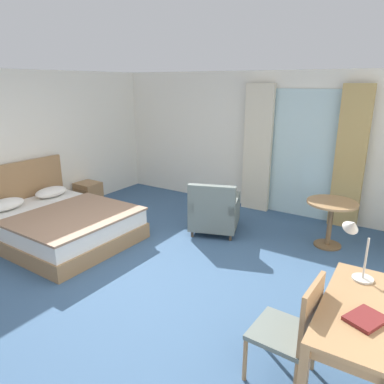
# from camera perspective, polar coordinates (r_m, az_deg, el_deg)

# --- Properties ---
(ground) EXTENTS (6.42, 6.98, 0.10)m
(ground) POSITION_cam_1_polar(r_m,az_deg,el_deg) (4.68, -7.38, -13.45)
(ground) COLOR #38567A
(wall_back) EXTENTS (6.02, 0.12, 2.52)m
(wall_back) POSITION_cam_1_polar(r_m,az_deg,el_deg) (6.89, 9.84, 8.01)
(wall_back) COLOR white
(wall_back) RESTS_ON ground
(balcony_glass_door) EXTENTS (1.14, 0.02, 2.22)m
(balcony_glass_door) POSITION_cam_1_polar(r_m,az_deg,el_deg) (6.54, 17.16, 5.67)
(balcony_glass_door) COLOR silver
(balcony_glass_door) RESTS_ON ground
(curtain_panel_left) EXTENTS (0.52, 0.10, 2.31)m
(curtain_panel_left) POSITION_cam_1_polar(r_m,az_deg,el_deg) (6.69, 10.41, 6.78)
(curtain_panel_left) COLOR beige
(curtain_panel_left) RESTS_ON ground
(curtain_panel_right) EXTENTS (0.46, 0.10, 2.31)m
(curtain_panel_right) POSITION_cam_1_polar(r_m,az_deg,el_deg) (6.27, 23.89, 4.91)
(curtain_panel_right) COLOR tan
(curtain_panel_right) RESTS_ON ground
(bed) EXTENTS (2.18, 1.73, 1.08)m
(bed) POSITION_cam_1_polar(r_m,az_deg,el_deg) (5.86, -20.67, -4.59)
(bed) COLOR #9E754C
(bed) RESTS_ON ground
(nightstand) EXTENTS (0.42, 0.40, 0.46)m
(nightstand) POSITION_cam_1_polar(r_m,az_deg,el_deg) (7.25, -16.16, -0.34)
(nightstand) COLOR #9E754C
(nightstand) RESTS_ON ground
(writing_desk) EXTENTS (0.55, 1.24, 0.76)m
(writing_desk) POSITION_cam_1_polar(r_m,az_deg,el_deg) (3.04, 25.08, -17.72)
(writing_desk) COLOR #9E754C
(writing_desk) RESTS_ON ground
(desk_chair) EXTENTS (0.48, 0.49, 0.93)m
(desk_chair) POSITION_cam_1_polar(r_m,az_deg,el_deg) (3.07, 15.92, -19.98)
(desk_chair) COLOR slate
(desk_chair) RESTS_ON ground
(desk_lamp) EXTENTS (0.33, 0.32, 0.49)m
(desk_lamp) POSITION_cam_1_polar(r_m,az_deg,el_deg) (3.33, 24.57, -6.66)
(desk_lamp) COLOR #B7B2A8
(desk_lamp) RESTS_ON writing_desk
(closed_book) EXTENTS (0.29, 0.32, 0.03)m
(closed_book) POSITION_cam_1_polar(r_m,az_deg,el_deg) (2.84, 25.95, -17.71)
(closed_book) COLOR maroon
(closed_book) RESTS_ON writing_desk
(armchair_by_window) EXTENTS (0.94, 0.98, 0.86)m
(armchair_by_window) POSITION_cam_1_polar(r_m,az_deg,el_deg) (5.73, 3.60, -3.16)
(armchair_by_window) COLOR slate
(armchair_by_window) RESTS_ON ground
(round_cafe_table) EXTENTS (0.71, 0.71, 0.69)m
(round_cafe_table) POSITION_cam_1_polar(r_m,az_deg,el_deg) (5.54, 21.28, -3.17)
(round_cafe_table) COLOR #9E754C
(round_cafe_table) RESTS_ON ground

